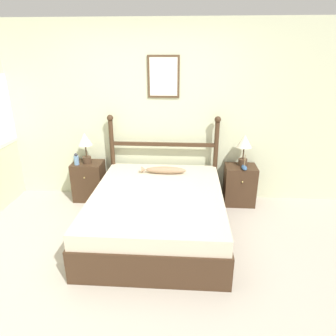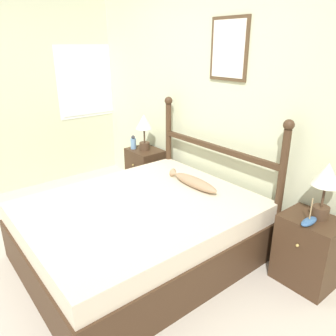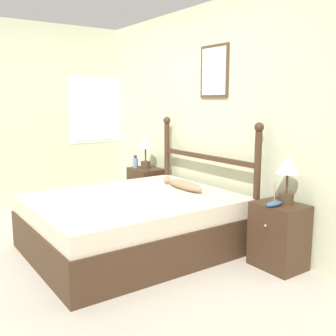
# 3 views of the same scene
# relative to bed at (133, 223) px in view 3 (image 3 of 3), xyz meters

# --- Properties ---
(ground_plane) EXTENTS (16.00, 16.00, 0.00)m
(ground_plane) POSITION_rel_bed_xyz_m (-0.18, -0.64, -0.27)
(ground_plane) COLOR #B7AD9E
(wall_back) EXTENTS (6.40, 0.08, 2.55)m
(wall_back) POSITION_rel_bed_xyz_m (-0.18, 1.09, 1.01)
(wall_back) COLOR beige
(wall_back) RESTS_ON ground_plane
(wall_left) EXTENTS (0.08, 6.40, 2.55)m
(wall_left) POSITION_rel_bed_xyz_m (-2.31, -0.62, 1.01)
(wall_left) COLOR beige
(wall_left) RESTS_ON ground_plane
(bed) EXTENTS (1.59, 1.96, 0.55)m
(bed) POSITION_rel_bed_xyz_m (0.00, 0.00, 0.00)
(bed) COLOR #3D2819
(bed) RESTS_ON ground_plane
(headboard) EXTENTS (1.62, 0.09, 1.29)m
(headboard) POSITION_rel_bed_xyz_m (-0.00, 0.94, 0.45)
(headboard) COLOR #3D2819
(headboard) RESTS_ON ground_plane
(nightstand_left) EXTENTS (0.44, 0.37, 0.59)m
(nightstand_left) POSITION_rel_bed_xyz_m (-1.13, 0.85, 0.02)
(nightstand_left) COLOR #3D2819
(nightstand_left) RESTS_ON ground_plane
(nightstand_right) EXTENTS (0.44, 0.37, 0.59)m
(nightstand_right) POSITION_rel_bed_xyz_m (1.13, 0.85, 0.02)
(nightstand_right) COLOR #3D2819
(nightstand_right) RESTS_ON ground_plane
(table_lamp_left) EXTENTS (0.21, 0.21, 0.45)m
(table_lamp_left) POSITION_rel_bed_xyz_m (-1.13, 0.85, 0.63)
(table_lamp_left) COLOR #422D1E
(table_lamp_left) RESTS_ON nightstand_left
(table_lamp_right) EXTENTS (0.21, 0.21, 0.45)m
(table_lamp_right) POSITION_rel_bed_xyz_m (1.15, 0.90, 0.63)
(table_lamp_right) COLOR #422D1E
(table_lamp_right) RESTS_ON nightstand_right
(bottle) EXTENTS (0.07, 0.07, 0.18)m
(bottle) POSITION_rel_bed_xyz_m (-1.25, 0.76, 0.39)
(bottle) COLOR #668CB2
(bottle) RESTS_ON nightstand_left
(model_boat) EXTENTS (0.07, 0.18, 0.21)m
(model_boat) POSITION_rel_bed_xyz_m (1.15, 0.74, 0.34)
(model_boat) COLOR #335684
(model_boat) RESTS_ON nightstand_right
(fish_pillow) EXTENTS (0.62, 0.12, 0.10)m
(fish_pillow) POSITION_rel_bed_xyz_m (0.04, 0.61, 0.33)
(fish_pillow) COLOR #997A5B
(fish_pillow) RESTS_ON bed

